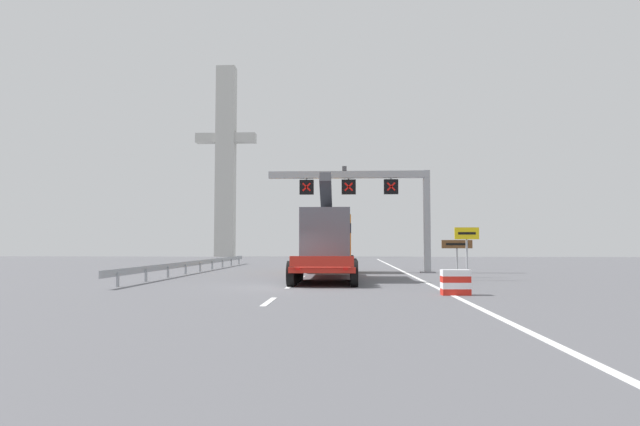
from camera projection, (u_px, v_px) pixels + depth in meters
name	position (u px, v px, depth m)	size (l,w,h in m)	color
ground	(289.00, 287.00, 22.87)	(112.00, 112.00, 0.00)	#5B5B60
lane_markings	(318.00, 266.00, 45.28)	(0.20, 59.54, 0.01)	silver
edge_line_right	(405.00, 272.00, 34.53)	(0.20, 63.00, 0.01)	silver
overhead_lane_gantry	(371.00, 191.00, 34.71)	(10.63, 0.90, 6.84)	#9EA0A5
heavy_haul_truck_red	(328.00, 241.00, 30.38)	(3.02, 14.06, 5.30)	red
exit_sign_yellow	(467.00, 241.00, 26.93)	(1.21, 0.15, 2.65)	#9EA0A5
tourist_info_sign_brown	(457.00, 249.00, 29.27)	(1.65, 0.15, 2.04)	#9EA0A5
crash_barrier_striped	(456.00, 282.00, 19.20)	(1.02, 0.54, 0.90)	red
guardrail_left	(199.00, 263.00, 35.74)	(0.13, 29.01, 0.76)	#999EA3
bridge_pylon_distant	(226.00, 158.00, 80.70)	(9.00, 2.00, 28.58)	#B7B7B2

